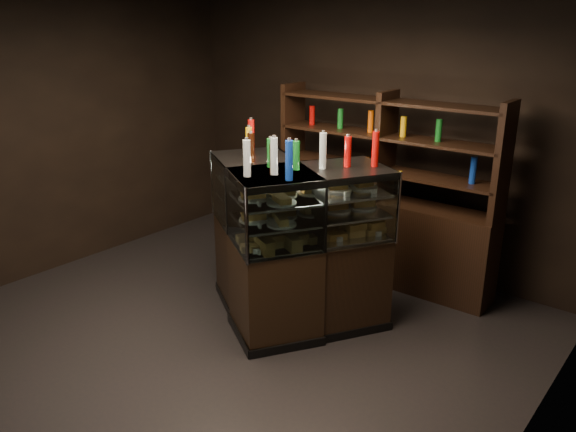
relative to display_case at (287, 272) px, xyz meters
name	(u,v)px	position (x,y,z in m)	size (l,w,h in m)	color
ground	(213,339)	(-0.29, -0.67, -0.50)	(5.00, 5.00, 0.00)	black
room_shell	(202,119)	(-0.29, -0.67, 1.45)	(5.02, 5.02, 3.01)	black
display_case	(287,272)	(0.00, 0.00, 0.00)	(1.83, 1.52, 1.48)	black
food_display	(286,207)	(0.00, 0.00, 0.63)	(1.42, 1.15, 0.46)	#AF843F
bottles_top	(287,151)	(0.00, 0.00, 1.12)	(1.25, 1.01, 0.30)	black
potted_conifer	(341,266)	(0.19, 0.60, -0.10)	(0.33, 0.33, 0.70)	black
back_shelving	(381,224)	(0.17, 1.38, 0.11)	(2.43, 0.47, 2.00)	black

